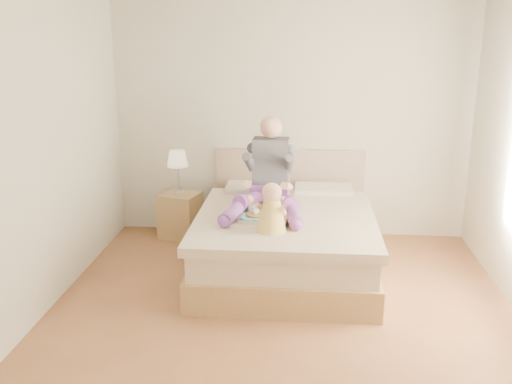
# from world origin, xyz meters

# --- Properties ---
(room) EXTENTS (4.02, 4.22, 2.71)m
(room) POSITION_xyz_m (0.08, 0.01, 1.51)
(room) COLOR brown
(room) RESTS_ON ground
(bed) EXTENTS (1.70, 2.18, 1.00)m
(bed) POSITION_xyz_m (0.00, 1.08, 0.32)
(bed) COLOR olive
(bed) RESTS_ON ground
(nightstand) EXTENTS (0.50, 0.47, 0.51)m
(nightstand) POSITION_xyz_m (-1.25, 1.84, 0.26)
(nightstand) COLOR olive
(nightstand) RESTS_ON ground
(lamp) EXTENTS (0.24, 0.24, 0.48)m
(lamp) POSITION_xyz_m (-1.27, 1.89, 0.88)
(lamp) COLOR silver
(lamp) RESTS_ON nightstand
(adult) EXTENTS (0.77, 1.10, 0.91)m
(adult) POSITION_xyz_m (-0.18, 1.20, 0.88)
(adult) COLOR #713990
(adult) RESTS_ON bed
(tray) EXTENTS (0.48, 0.39, 0.13)m
(tray) POSITION_xyz_m (-0.20, 0.77, 0.64)
(tray) COLOR silver
(tray) RESTS_ON bed
(baby) EXTENTS (0.32, 0.40, 0.44)m
(baby) POSITION_xyz_m (-0.10, 0.46, 0.79)
(baby) COLOR #E7BC49
(baby) RESTS_ON bed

